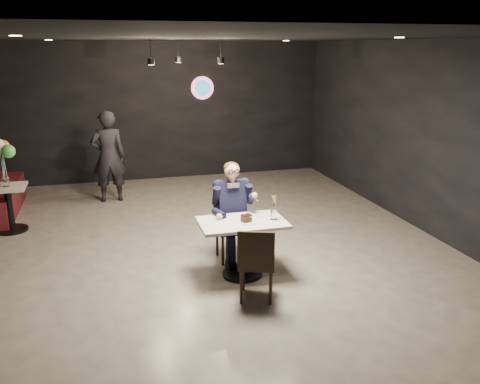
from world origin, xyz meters
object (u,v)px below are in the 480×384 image
object	(u,v)px
balloon_vase	(6,182)
passerby	(108,156)
sundae_glass	(274,212)
main_table	(242,248)
seated_man	(232,210)
chair_far	(232,228)
chair_near	(257,262)
side_table	(10,210)

from	to	relation	value
balloon_vase	passerby	bearing A→B (deg)	38.85
sundae_glass	main_table	bearing A→B (deg)	174.33
sundae_glass	seated_man	bearing A→B (deg)	124.46
passerby	sundae_glass	bearing A→B (deg)	113.07
balloon_vase	sundae_glass	bearing A→B (deg)	-36.45
balloon_vase	main_table	bearing A→B (deg)	-39.36
chair_far	passerby	xyz separation A→B (m)	(-1.55, 3.35, 0.42)
chair_near	seated_man	world-z (taller)	seated_man
side_table	chair_far	bearing A→B (deg)	-32.89
side_table	balloon_vase	bearing A→B (deg)	0.00
chair_far	seated_man	size ratio (longest dim) A/B	0.64
seated_man	passerby	xyz separation A→B (m)	(-1.55, 3.35, 0.16)
chair_far	side_table	bearing A→B (deg)	147.11
chair_far	balloon_vase	distance (m)	3.79
side_table	passerby	distance (m)	2.13
chair_far	sundae_glass	size ratio (longest dim) A/B	4.87
chair_near	side_table	distance (m)	4.52
main_table	chair_near	xyz separation A→B (m)	(0.00, -0.63, 0.09)
chair_near	seated_man	bearing A→B (deg)	110.00
chair_far	sundae_glass	world-z (taller)	sundae_glass
chair_far	balloon_vase	xyz separation A→B (m)	(-3.17, 2.05, 0.37)
seated_man	sundae_glass	bearing A→B (deg)	-55.54
passerby	balloon_vase	bearing A→B (deg)	35.47
sundae_glass	balloon_vase	world-z (taller)	sundae_glass
main_table	chair_near	bearing A→B (deg)	-90.00
chair_far	passerby	world-z (taller)	passerby
side_table	chair_near	bearing A→B (deg)	-45.55
passerby	seated_man	bearing A→B (deg)	111.52
chair_near	seated_man	distance (m)	1.21
chair_near	main_table	bearing A→B (deg)	110.00
seated_man	side_table	distance (m)	3.79
chair_near	sundae_glass	world-z (taller)	sundae_glass
balloon_vase	seated_man	bearing A→B (deg)	-32.89
chair_far	side_table	size ratio (longest dim) A/B	1.29
main_table	chair_far	xyz separation A→B (m)	(0.00, 0.55, 0.09)
chair_near	chair_far	bearing A→B (deg)	110.00
sundae_glass	side_table	xyz separation A→B (m)	(-3.57, 2.64, -0.49)
main_table	chair_near	distance (m)	0.64
side_table	balloon_vase	xyz separation A→B (m)	(0.00, 0.00, 0.47)
main_table	balloon_vase	size ratio (longest dim) A/B	7.05
side_table	passerby	xyz separation A→B (m)	(1.61, 1.30, 0.52)
seated_man	passerby	size ratio (longest dim) A/B	0.82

